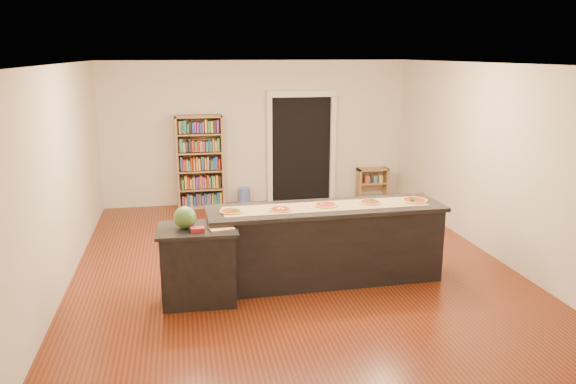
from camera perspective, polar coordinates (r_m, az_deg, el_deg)
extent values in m
cube|color=beige|center=(7.76, 0.28, 2.52)|extent=(6.00, 7.00, 2.80)
cube|color=#632710|center=(8.15, 0.27, -7.15)|extent=(6.00, 7.00, 0.01)
cube|color=white|center=(7.60, 0.29, 12.89)|extent=(6.00, 7.00, 0.01)
cube|color=black|center=(11.35, 1.33, 4.40)|extent=(1.20, 0.02, 2.10)
cube|color=silver|center=(11.19, -1.88, 4.25)|extent=(0.10, 0.08, 2.10)
cube|color=silver|center=(11.46, 4.57, 4.45)|extent=(0.10, 0.08, 2.10)
cube|color=silver|center=(11.18, 1.42, 9.93)|extent=(1.40, 0.08, 0.12)
cube|color=black|center=(7.41, 3.83, -5.46)|extent=(2.99, 0.75, 0.96)
cube|color=black|center=(7.26, 3.90, -1.68)|extent=(3.07, 0.83, 0.05)
cube|color=black|center=(6.89, -9.04, -7.46)|extent=(0.86, 0.61, 0.89)
cube|color=black|center=(6.73, -9.19, -3.76)|extent=(0.94, 0.69, 0.04)
cube|color=#A68150|center=(10.95, -8.93, 3.05)|extent=(0.90, 0.32, 1.79)
cube|color=#A68150|center=(11.74, 8.55, 0.90)|extent=(0.63, 0.27, 0.63)
cylinder|color=#4F67B1|center=(11.12, -4.48, -0.45)|extent=(0.24, 0.24, 0.35)
cube|color=#9D8151|center=(7.26, 3.88, -1.45)|extent=(2.68, 0.54, 0.00)
sphere|color=#144214|center=(6.69, -10.42, -2.55)|extent=(0.27, 0.27, 0.27)
cube|color=tan|center=(6.62, -6.77, -3.70)|extent=(0.32, 0.24, 0.02)
cube|color=maroon|center=(6.56, -9.17, -3.80)|extent=(0.16, 0.12, 0.05)
cylinder|color=#195966|center=(6.78, -6.91, -3.09)|extent=(0.17, 0.17, 0.06)
cylinder|color=tan|center=(7.01, -5.77, -1.96)|extent=(0.29, 0.29, 0.02)
cylinder|color=#A5190C|center=(7.01, -5.78, -1.89)|extent=(0.24, 0.24, 0.00)
cylinder|color=tan|center=(7.07, -0.79, -1.76)|extent=(0.29, 0.29, 0.02)
cylinder|color=#A5190C|center=(7.06, -0.79, -1.69)|extent=(0.24, 0.24, 0.00)
cylinder|color=tan|center=(7.28, 3.83, -1.31)|extent=(0.33, 0.33, 0.02)
cylinder|color=#A5190C|center=(7.28, 3.83, -1.25)|extent=(0.27, 0.27, 0.00)
cylinder|color=tan|center=(7.48, 8.33, -1.02)|extent=(0.29, 0.29, 0.02)
cylinder|color=#A5190C|center=(7.47, 8.33, -0.96)|extent=(0.24, 0.24, 0.00)
cylinder|color=tan|center=(7.68, 12.72, -0.83)|extent=(0.33, 0.33, 0.02)
cylinder|color=#A5190C|center=(7.67, 12.72, -0.76)|extent=(0.27, 0.27, 0.00)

